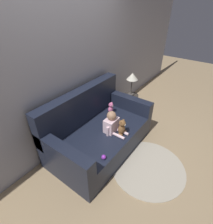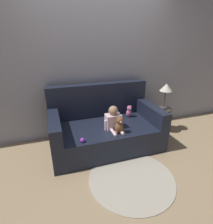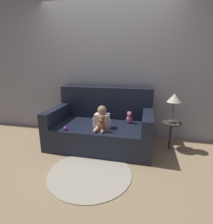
% 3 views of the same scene
% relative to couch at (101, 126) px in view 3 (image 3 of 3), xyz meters
% --- Properties ---
extents(ground_plane, '(12.00, 12.00, 0.00)m').
position_rel_couch_xyz_m(ground_plane, '(0.00, -0.08, -0.32)').
color(ground_plane, '#9E8460').
extents(wall_back, '(8.00, 0.05, 2.60)m').
position_rel_couch_xyz_m(wall_back, '(0.00, 0.50, 0.98)').
color(wall_back, '#93939E').
rests_on(wall_back, ground_plane).
extents(couch, '(1.74, 0.98, 0.97)m').
position_rel_couch_xyz_m(couch, '(0.00, 0.00, 0.00)').
color(couch, black).
rests_on(couch, ground_plane).
extents(person_baby, '(0.30, 0.36, 0.36)m').
position_rel_couch_xyz_m(person_baby, '(0.07, -0.24, 0.22)').
color(person_baby, silver).
rests_on(person_baby, couch).
extents(teddy_bear_brown, '(0.15, 0.12, 0.26)m').
position_rel_couch_xyz_m(teddy_bear_brown, '(0.10, -0.40, 0.20)').
color(teddy_bear_brown, brown).
rests_on(teddy_bear_brown, couch).
extents(plush_toy_side, '(0.10, 0.10, 0.21)m').
position_rel_couch_xyz_m(plush_toy_side, '(0.48, 0.07, 0.18)').
color(plush_toy_side, '#DB6699').
rests_on(plush_toy_side, couch).
extents(toy_ball, '(0.06, 0.06, 0.06)m').
position_rel_couch_xyz_m(toy_ball, '(-0.46, -0.48, 0.11)').
color(toy_ball, purple).
rests_on(toy_ball, couch).
extents(floor_rug, '(1.10, 1.10, 0.01)m').
position_rel_couch_xyz_m(floor_rug, '(0.08, -0.92, -0.31)').
color(floor_rug, '#B2A893').
rests_on(floor_rug, ground_plane).
extents(side_table, '(0.31, 0.31, 0.94)m').
position_rel_couch_xyz_m(side_table, '(1.18, 0.06, 0.39)').
color(side_table, '#332D28').
rests_on(side_table, ground_plane).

